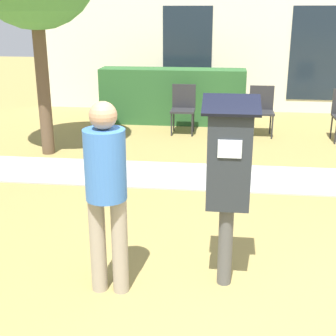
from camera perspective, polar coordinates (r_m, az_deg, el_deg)
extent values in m
plane|color=olive|center=(3.68, 14.65, -18.84)|extent=(40.00, 40.00, 0.00)
cube|color=#A3A099|center=(6.55, 11.19, -1.28)|extent=(12.00, 1.10, 0.02)
cube|color=beige|center=(10.90, 10.06, 15.22)|extent=(10.00, 0.24, 3.20)
cube|color=#19232D|center=(10.81, 2.36, 13.86)|extent=(1.10, 0.02, 2.00)
cube|color=#19232D|center=(10.95, 17.53, 13.10)|extent=(1.10, 0.02, 2.00)
cylinder|color=#4C4C4C|center=(3.96, 6.99, -9.37)|extent=(0.12, 0.12, 0.70)
cube|color=#23282D|center=(3.67, 7.45, 1.01)|extent=(0.34, 0.22, 0.80)
cube|color=silver|center=(3.53, 7.54, 2.30)|extent=(0.18, 0.01, 0.14)
cube|color=black|center=(3.57, 7.74, 7.64)|extent=(0.44, 0.31, 0.12)
cylinder|color=gray|center=(3.86, -8.53, -9.25)|extent=(0.13, 0.13, 0.82)
cylinder|color=gray|center=(3.82, -5.89, -9.45)|extent=(0.13, 0.13, 0.82)
cylinder|color=#386BB7|center=(3.57, -7.66, 0.40)|extent=(0.32, 0.32, 0.55)
sphere|color=tan|center=(3.47, -7.93, 6.37)|extent=(0.21, 0.21, 0.21)
cylinder|color=#262628|center=(8.62, 0.43, 5.30)|extent=(0.03, 0.03, 0.42)
cylinder|color=#262628|center=(8.58, 2.96, 5.22)|extent=(0.03, 0.03, 0.42)
cylinder|color=#262628|center=(8.99, 0.70, 5.86)|extent=(0.03, 0.03, 0.42)
cylinder|color=#262628|center=(8.95, 3.13, 5.78)|extent=(0.03, 0.03, 0.42)
cube|color=#262628|center=(8.73, 1.82, 7.01)|extent=(0.44, 0.44, 0.04)
cube|color=#262628|center=(8.89, 1.96, 8.77)|extent=(0.44, 0.04, 0.44)
cylinder|color=#262628|center=(8.58, 10.05, 4.96)|extent=(0.03, 0.03, 0.42)
cylinder|color=#262628|center=(8.61, 12.58, 4.84)|extent=(0.03, 0.03, 0.42)
cylinder|color=#262628|center=(8.95, 9.94, 5.53)|extent=(0.03, 0.03, 0.42)
cylinder|color=#262628|center=(8.98, 12.37, 5.42)|extent=(0.03, 0.03, 0.42)
cube|color=#262628|center=(8.73, 11.33, 6.65)|extent=(0.44, 0.44, 0.04)
cube|color=#262628|center=(8.88, 11.34, 8.42)|extent=(0.44, 0.04, 0.44)
cylinder|color=#262628|center=(8.57, 19.79, 4.11)|extent=(0.03, 0.03, 0.42)
cylinder|color=#262628|center=(8.93, 19.29, 4.72)|extent=(0.03, 0.03, 0.42)
cube|color=#285628|center=(9.60, 0.56, 8.75)|extent=(2.91, 0.60, 1.10)
cylinder|color=brown|center=(7.62, -14.98, 9.72)|extent=(0.20, 0.20, 2.20)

